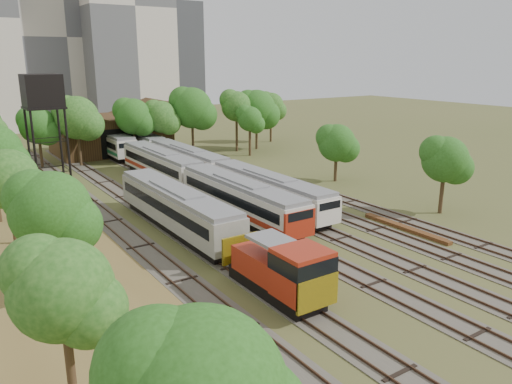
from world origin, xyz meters
TOP-DOWN VIEW (x-y plane):
  - ground at (0.00, 0.00)m, footprint 240.00×240.00m
  - dry_grass_patch at (-18.00, 8.00)m, footprint 14.00×60.00m
  - tracks at (-0.67, 25.00)m, footprint 24.60×80.00m
  - railcar_red_set at (-2.00, 27.97)m, footprint 2.87×34.57m
  - railcar_green_set at (2.00, 37.94)m, footprint 2.69×52.08m
  - railcar_rear at (-2.00, 55.94)m, footprint 2.88×16.08m
  - shunter_locomotive at (-8.00, 4.78)m, footprint 2.85×8.10m
  - old_grey_coach at (-8.00, 19.70)m, footprint 2.90×18.00m
  - water_tower at (-14.42, 35.66)m, footprint 3.62×3.62m
  - rail_pile_near at (8.00, 9.05)m, footprint 0.58×8.73m
  - rail_pile_far at (8.20, 9.41)m, footprint 0.52×8.33m
  - maintenance_shed at (-1.00, 57.98)m, footprint 16.45×11.55m
  - tree_band_left at (-19.68, 25.85)m, footprint 6.36×65.81m
  - tree_band_far at (2.06, 50.04)m, footprint 49.42×9.66m
  - tree_band_right at (14.76, 24.21)m, footprint 4.66×37.44m
  - tower_centre at (2.00, 100.00)m, footprint 20.00×18.00m
  - tower_right at (14.00, 92.00)m, footprint 18.00×16.00m
  - tower_far_right at (34.00, 110.00)m, footprint 12.00×12.00m

SIDE VIEW (x-z plane):
  - ground at x=0.00m, z-range 0.00..0.00m
  - dry_grass_patch at x=-18.00m, z-range 0.00..0.04m
  - tracks at x=-0.67m, z-range -0.05..0.14m
  - rail_pile_far at x=8.20m, z-range 0.00..0.27m
  - rail_pile_near at x=8.00m, z-range 0.00..0.29m
  - railcar_green_set at x=2.00m, z-range 0.10..3.41m
  - shunter_locomotive at x=-8.00m, z-range -0.06..3.67m
  - railcar_red_set at x=-2.00m, z-range 0.10..3.65m
  - railcar_rear at x=-2.00m, z-range 0.10..3.66m
  - old_grey_coach at x=-8.00m, z-range 0.16..3.75m
  - maintenance_shed at x=-1.00m, z-range -0.87..6.70m
  - tree_band_right at x=14.76m, z-range 1.31..8.53m
  - tree_band_left at x=-19.68m, z-range 1.32..10.18m
  - tree_band_far at x=2.06m, z-range 1.33..11.24m
  - water_tower at x=-14.42m, z-range 4.30..16.80m
  - tower_far_right at x=34.00m, z-range 0.00..28.00m
  - tower_centre at x=2.00m, z-range 0.00..36.00m
  - tower_right at x=14.00m, z-range 0.00..48.00m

